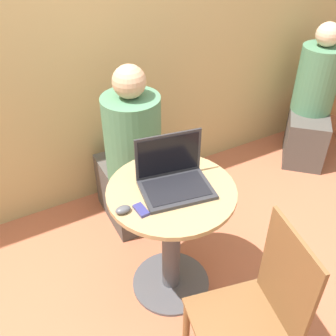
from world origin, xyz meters
name	(u,v)px	position (x,y,z in m)	size (l,w,h in m)	color
ground_plane	(171,283)	(0.00, 0.00, 0.00)	(12.00, 12.00, 0.00)	#B26042
back_wall	(87,24)	(0.00, 1.07, 1.30)	(7.00, 0.05, 2.60)	tan
round_table	(171,228)	(0.00, 0.00, 0.48)	(0.67, 0.67, 0.75)	#4C4C51
laptop	(174,178)	(0.02, 0.02, 0.81)	(0.39, 0.31, 0.26)	#2D2D33
cell_phone	(141,210)	(-0.21, -0.07, 0.76)	(0.05, 0.09, 0.02)	navy
computer_mouse	(123,210)	(-0.28, -0.04, 0.77)	(0.08, 0.05, 0.03)	#4C4C51
chair_empty	(255,315)	(0.07, -0.64, 0.47)	(0.48, 0.48, 0.93)	brown
person_seated	(131,164)	(0.05, 0.63, 0.50)	(0.36, 0.55, 1.20)	#4C4742
chair_background	(332,103)	(1.97, 0.66, 0.46)	(0.57, 0.57, 0.90)	brown
person_background	(312,106)	(1.73, 0.67, 0.48)	(0.56, 0.56, 1.16)	#4C4742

